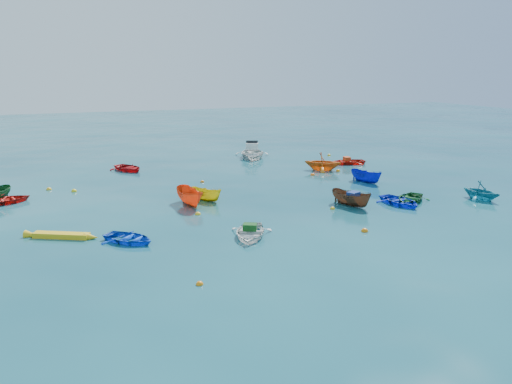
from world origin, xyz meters
name	(u,v)px	position (x,y,z in m)	size (l,w,h in m)	color
ground	(288,218)	(0.00, 0.00, 0.00)	(160.00, 160.00, 0.00)	#093644
dinghy_blue_sw	(129,242)	(-9.15, -0.79, 0.00)	(1.99, 2.78, 0.58)	blue
dinghy_white_near	(250,237)	(-3.24, -2.28, 0.00)	(2.20, 3.08, 0.64)	silver
sampan_brown_mid	(351,206)	(4.87, 0.97, 0.00)	(1.09, 2.90, 1.12)	#56331F
dinghy_blue_se	(400,204)	(7.92, 0.05, 0.00)	(2.17, 3.04, 0.63)	#1133D9
sampan_yellow_mid	(206,200)	(-3.31, 5.63, 0.00)	(0.95, 2.51, 0.97)	gold
dinghy_green_e	(410,202)	(8.95, 0.38, 0.00)	(2.12, 2.96, 0.61)	#145524
dinghy_cyan_se	(480,199)	(13.68, -0.88, 0.00)	(2.19, 2.55, 1.34)	teal
dinghy_red_nw	(6,203)	(-15.52, 9.70, 0.00)	(2.17, 3.04, 0.63)	red
sampan_orange_n	(190,205)	(-4.55, 4.87, 0.00)	(1.22, 3.24, 1.25)	#E34715
dinghy_red_ne	(348,164)	(12.29, 13.29, 0.00)	(2.22, 3.11, 0.65)	red
sampan_blue_far	(366,182)	(9.58, 6.35, 0.00)	(1.04, 2.77, 1.07)	#0D16A2
dinghy_red_far	(128,171)	(-6.69, 17.53, 0.00)	(2.33, 3.25, 0.67)	#AF0E12
dinghy_orange_far	(322,170)	(8.75, 11.64, 0.00)	(2.65, 3.08, 1.62)	orange
kayak_yellow	(62,238)	(-12.28, 1.10, 0.00)	(0.53, 3.61, 0.36)	gold
motorboat_white	(252,158)	(5.39, 19.59, 0.00)	(3.39, 4.74, 1.58)	silver
tarp_green_a	(250,227)	(-3.20, -2.19, 0.49)	(0.70, 0.53, 0.34)	#124817
tarp_blue_a	(353,195)	(4.93, 0.83, 0.74)	(0.74, 0.56, 0.36)	navy
tarp_orange_b	(347,159)	(12.19, 13.31, 0.49)	(0.69, 0.52, 0.33)	#BC3B13
buoy_or_a	(200,285)	(-7.23, -7.04, 0.00)	(0.30, 0.30, 0.30)	orange
buoy_ye_a	(198,215)	(-4.67, 2.59, 0.00)	(0.34, 0.34, 0.34)	yellow
buoy_or_b	(365,232)	(2.73, -3.77, 0.00)	(0.38, 0.38, 0.38)	orange
buoy_ye_b	(74,192)	(-11.28, 11.35, 0.00)	(0.38, 0.38, 0.38)	yellow
buoy_or_c	(202,182)	(-2.07, 10.89, 0.00)	(0.31, 0.31, 0.31)	orange
buoy_ye_c	(332,209)	(3.37, 0.69, 0.00)	(0.30, 0.30, 0.30)	gold
buoy_or_d	(338,171)	(9.75, 10.72, 0.00)	(0.35, 0.35, 0.35)	orange
buoy_ye_d	(49,190)	(-12.94, 12.59, 0.00)	(0.37, 0.37, 0.37)	yellow
buoy_or_e	(313,175)	(6.96, 10.05, 0.00)	(0.36, 0.36, 0.36)	#FF650D
buoy_ye_e	(329,156)	(12.95, 17.82, 0.00)	(0.34, 0.34, 0.34)	yellow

